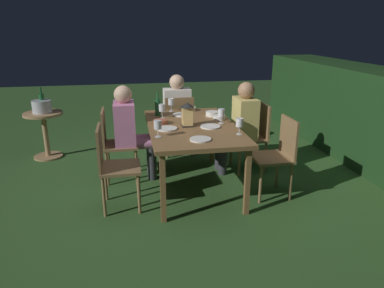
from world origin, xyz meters
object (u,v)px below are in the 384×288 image
wine_glass_b (240,123)px  chair_side_left_b (113,163)px  chair_side_left_a (115,141)px  plate_a (181,115)px  chair_side_right_a (254,134)px  dining_table (192,130)px  bowl_bread (219,117)px  wine_glass_c (221,113)px  side_table (45,128)px  green_bottle_on_table (158,107)px  lantern_centerpiece (187,113)px  chair_head_near (179,123)px  plate_d (167,129)px  person_in_cream (177,109)px  bowl_salad (160,122)px  bowl_olives (190,109)px  chair_side_right_b (277,153)px  person_in_pink (130,128)px  wine_glass_d (162,108)px  wine_glass_e (158,126)px  wine_glass_a (171,102)px  person_in_mustard (240,123)px  plate_b (210,127)px  ice_bucket (42,106)px  bowl_dip (212,114)px  plate_c (201,139)px

wine_glass_b → chair_side_left_b: bearing=-93.0°
chair_side_left_a → plate_a: 0.88m
chair_side_right_a → chair_side_left_a: same height
dining_table → bowl_bread: (-0.18, 0.36, 0.09)m
wine_glass_c → side_table: bearing=-120.9°
green_bottle_on_table → lantern_centerpiece: bearing=27.1°
chair_head_near → plate_d: bearing=-14.1°
green_bottle_on_table → person_in_cream: bearing=156.1°
plate_d → green_bottle_on_table: bearing=-176.5°
chair_side_left_b → bowl_salad: chair_side_left_b is taller
plate_d → bowl_olives: bowl_olives is taller
chair_side_right_b → chair_side_left_a: (-0.74, -1.75, 0.00)m
chair_head_near → wine_glass_b: bearing=15.3°
chair_side_right_a → person_in_pink: size_ratio=0.76×
wine_glass_d → wine_glass_e: (0.76, -0.12, 0.00)m
chair_side_right_b → wine_glass_d: bearing=-122.8°
person_in_cream → person_in_pink: size_ratio=1.00×
wine_glass_a → wine_glass_b: same height
chair_side_right_b → wine_glass_e: bearing=-89.8°
person_in_mustard → plate_b: 0.71m
chair_side_right_b → wine_glass_e: 1.34m
wine_glass_a → wine_glass_c: same height
dining_table → side_table: (-1.33, -1.86, -0.25)m
green_bottle_on_table → ice_bucket: bearing=-118.3°
person_in_mustard → plate_d: bearing=-63.6°
person_in_mustard → person_in_pink: 1.36m
chair_side_left_a → lantern_centerpiece: (0.40, 0.82, 0.40)m
plate_b → bowl_dip: bowl_dip is taller
bowl_bread → chair_side_left_a: bearing=-98.8°
chair_head_near → green_bottle_on_table: (0.56, -0.34, 0.36)m
green_bottle_on_table → plate_c: 1.11m
lantern_centerpiece → wine_glass_d: 0.48m
person_in_cream → wine_glass_e: (1.64, -0.41, 0.22)m
wine_glass_c → wine_glass_e: bearing=-62.8°
chair_side_left_b → plate_a: bearing=135.8°
dining_table → lantern_centerpiece: bearing=-61.7°
wine_glass_d → side_table: (-0.94, -1.57, -0.42)m
dining_table → chair_side_left_a: chair_side_left_a is taller
person_in_pink → wine_glass_c: size_ratio=6.80×
dining_table → bowl_dip: bowl_dip is taller
person_in_cream → plate_b: size_ratio=5.20×
wine_glass_d → side_table: size_ratio=0.26×
person_in_mustard → chair_side_right_b: (0.74, 0.20, -0.15)m
chair_side_right_a → bowl_olives: chair_side_right_a is taller
bowl_dip → wine_glass_b: bearing=6.3°
chair_side_left_b → bowl_olives: chair_side_left_b is taller
chair_side_right_a → person_in_mustard: person_in_mustard is taller
chair_side_right_a → bowl_bread: size_ratio=6.02×
plate_a → bowl_dip: (0.11, 0.37, 0.02)m
person_in_cream → plate_a: size_ratio=5.34×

